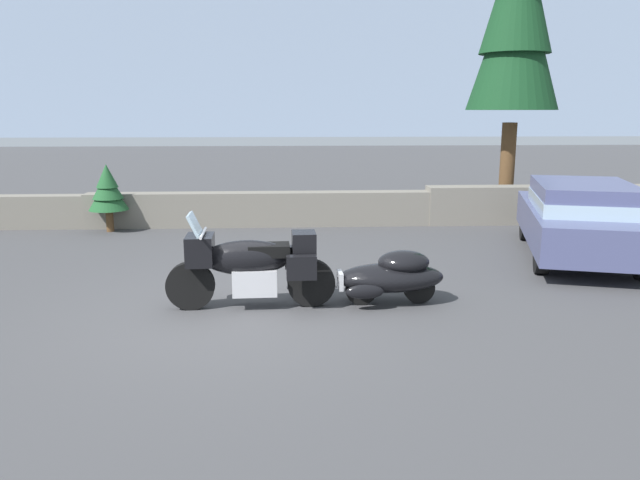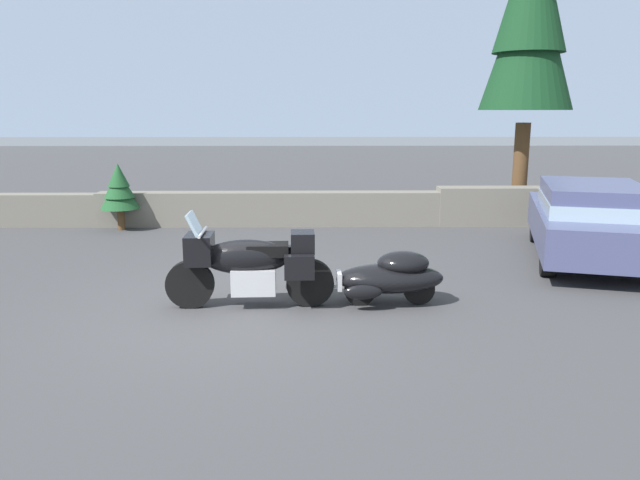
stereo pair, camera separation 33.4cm
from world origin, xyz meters
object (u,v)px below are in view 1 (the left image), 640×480
at_px(car_shaped_trailer, 391,275).
at_px(sedan_at_right_edge, 580,217).
at_px(pine_tree_tall, 517,7).
at_px(touring_motorcycle, 250,264).

height_order(car_shaped_trailer, sedan_at_right_edge, sedan_at_right_edge).
distance_m(car_shaped_trailer, sedan_at_right_edge, 4.65).
bearing_deg(pine_tree_tall, sedan_at_right_edge, -93.91).
bearing_deg(sedan_at_right_edge, pine_tree_tall, 86.09).
relative_size(car_shaped_trailer, sedan_at_right_edge, 0.46).
bearing_deg(sedan_at_right_edge, car_shaped_trailer, -147.08).
relative_size(touring_motorcycle, car_shaped_trailer, 1.05).
distance_m(touring_motorcycle, sedan_at_right_edge, 6.40).
xyz_separation_m(car_shaped_trailer, pine_tree_tall, (4.22, 7.26, 4.74)).
bearing_deg(touring_motorcycle, pine_tree_tall, 49.88).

